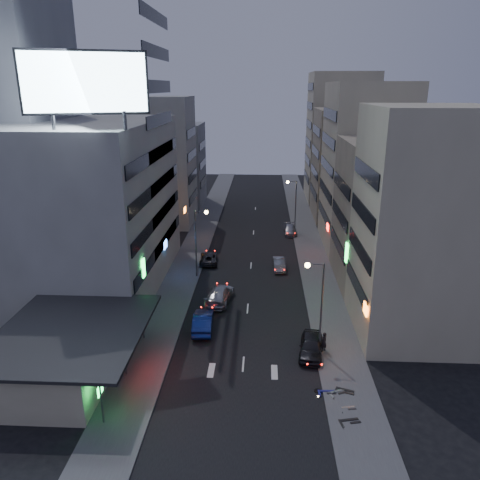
# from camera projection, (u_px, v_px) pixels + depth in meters

# --- Properties ---
(ground) EXTENTS (180.00, 180.00, 0.00)m
(ground) POSITION_uv_depth(u_px,v_px,m) (241.00, 395.00, 34.07)
(ground) COLOR black
(ground) RESTS_ON ground
(sidewalk_left) EXTENTS (4.00, 120.00, 0.12)m
(sidewalk_left) POSITION_uv_depth(u_px,v_px,m) (192.00, 253.00, 62.90)
(sidewalk_left) COLOR #4C4C4F
(sidewalk_left) RESTS_ON ground
(sidewalk_right) EXTENTS (4.00, 120.00, 0.12)m
(sidewalk_right) POSITION_uv_depth(u_px,v_px,m) (312.00, 255.00, 62.13)
(sidewalk_right) COLOR #4C4C4F
(sidewalk_right) RESTS_ON ground
(food_court) EXTENTS (11.00, 13.00, 3.88)m
(food_court) POSITION_uv_depth(u_px,v_px,m) (62.00, 351.00, 36.02)
(food_court) COLOR beige
(food_court) RESTS_ON ground
(white_building) EXTENTS (14.00, 24.00, 18.00)m
(white_building) POSITION_uv_depth(u_px,v_px,m) (95.00, 206.00, 51.06)
(white_building) COLOR #A8A8A4
(white_building) RESTS_ON ground
(grey_tower) EXTENTS (10.00, 14.00, 34.00)m
(grey_tower) POSITION_uv_depth(u_px,v_px,m) (17.00, 128.00, 51.84)
(grey_tower) COLOR gray
(grey_tower) RESTS_ON ground
(shophouse_near) EXTENTS (10.00, 11.00, 20.00)m
(shophouse_near) POSITION_uv_depth(u_px,v_px,m) (421.00, 226.00, 40.19)
(shophouse_near) COLOR beige
(shophouse_near) RESTS_ON ground
(shophouse_mid) EXTENTS (11.00, 12.00, 16.00)m
(shophouse_mid) POSITION_uv_depth(u_px,v_px,m) (390.00, 214.00, 51.70)
(shophouse_mid) COLOR tan
(shophouse_mid) RESTS_ON ground
(shophouse_far) EXTENTS (10.00, 14.00, 22.00)m
(shophouse_far) POSITION_uv_depth(u_px,v_px,m) (364.00, 168.00, 63.12)
(shophouse_far) COLOR beige
(shophouse_far) RESTS_ON ground
(far_left_a) EXTENTS (11.00, 10.00, 20.00)m
(far_left_a) POSITION_uv_depth(u_px,v_px,m) (158.00, 162.00, 74.40)
(far_left_a) COLOR #A8A8A4
(far_left_a) RESTS_ON ground
(far_left_b) EXTENTS (12.00, 10.00, 15.00)m
(far_left_b) POSITION_uv_depth(u_px,v_px,m) (171.00, 165.00, 87.53)
(far_left_b) COLOR gray
(far_left_b) RESTS_ON ground
(far_right_a) EXTENTS (11.00, 12.00, 18.00)m
(far_right_a) POSITION_uv_depth(u_px,v_px,m) (348.00, 165.00, 77.96)
(far_right_a) COLOR tan
(far_right_a) RESTS_ON ground
(far_right_b) EXTENTS (12.00, 12.00, 24.00)m
(far_right_b) POSITION_uv_depth(u_px,v_px,m) (340.00, 138.00, 90.28)
(far_right_b) COLOR beige
(far_right_b) RESTS_ON ground
(billboard) EXTENTS (9.52, 3.75, 6.20)m
(billboard) POSITION_uv_depth(u_px,v_px,m) (85.00, 83.00, 37.40)
(billboard) COLOR #595B60
(billboard) RESTS_ON white_building
(street_lamp_right_near) EXTENTS (1.60, 0.44, 8.02)m
(street_lamp_right_near) POSITION_uv_depth(u_px,v_px,m) (317.00, 295.00, 37.81)
(street_lamp_right_near) COLOR #595B60
(street_lamp_right_near) RESTS_ON sidewalk_right
(street_lamp_left) EXTENTS (1.60, 0.44, 8.02)m
(street_lamp_left) POSITION_uv_depth(u_px,v_px,m) (199.00, 234.00, 53.56)
(street_lamp_left) COLOR #595B60
(street_lamp_left) RESTS_ON sidewalk_left
(street_lamp_right_far) EXTENTS (1.60, 0.44, 8.02)m
(street_lamp_right_far) POSITION_uv_depth(u_px,v_px,m) (293.00, 199.00, 70.07)
(street_lamp_right_far) COLOR #595B60
(street_lamp_right_far) RESTS_ON sidewalk_right
(parked_car_right_near) EXTENTS (2.52, 4.91, 1.60)m
(parked_car_right_near) POSITION_uv_depth(u_px,v_px,m) (311.00, 346.00, 39.01)
(parked_car_right_near) COLOR #232327
(parked_car_right_near) RESTS_ON ground
(parked_car_right_mid) EXTENTS (1.61, 4.09, 1.33)m
(parked_car_right_mid) POSITION_uv_depth(u_px,v_px,m) (279.00, 264.00, 57.36)
(parked_car_right_mid) COLOR gray
(parked_car_right_mid) RESTS_ON ground
(parked_car_left) EXTENTS (2.50, 4.82, 1.30)m
(parked_car_left) POSITION_uv_depth(u_px,v_px,m) (209.00, 258.00, 59.43)
(parked_car_left) COLOR #2A2A30
(parked_car_left) RESTS_ON ground
(parked_car_right_far) EXTENTS (1.99, 4.58, 1.31)m
(parked_car_right_far) POSITION_uv_depth(u_px,v_px,m) (290.00, 230.00, 71.13)
(parked_car_right_far) COLOR gray
(parked_car_right_far) RESTS_ON ground
(road_car_blue) EXTENTS (1.99, 5.05, 1.64)m
(road_car_blue) POSITION_uv_depth(u_px,v_px,m) (203.00, 321.00, 43.04)
(road_car_blue) COLOR navy
(road_car_blue) RESTS_ON ground
(road_car_silver) EXTENTS (3.00, 5.90, 1.64)m
(road_car_silver) POSITION_uv_depth(u_px,v_px,m) (220.00, 295.00, 48.59)
(road_car_silver) COLOR #AAADB2
(road_car_silver) RESTS_ON ground
(person) EXTENTS (0.76, 0.73, 1.75)m
(person) POSITION_uv_depth(u_px,v_px,m) (324.00, 342.00, 39.25)
(person) COLOR black
(person) RESTS_ON sidewalk_right
(scooter_black_a) EXTENTS (1.11, 2.15, 1.26)m
(scooter_black_a) POSITION_uv_depth(u_px,v_px,m) (358.00, 410.00, 31.38)
(scooter_black_a) COLOR black
(scooter_black_a) RESTS_ON sidewalk_right
(scooter_silver_a) EXTENTS (0.80, 1.69, 0.99)m
(scooter_silver_a) POSITION_uv_depth(u_px,v_px,m) (355.00, 400.00, 32.60)
(scooter_silver_a) COLOR #A3A4AB
(scooter_silver_a) RESTS_ON sidewalk_right
(scooter_blue) EXTENTS (0.69, 1.90, 1.15)m
(scooter_blue) POSITION_uv_depth(u_px,v_px,m) (335.00, 383.00, 34.25)
(scooter_blue) COLOR navy
(scooter_blue) RESTS_ON sidewalk_right
(scooter_black_b) EXTENTS (1.35, 2.15, 1.25)m
(scooter_black_b) POSITION_uv_depth(u_px,v_px,m) (356.00, 384.00, 34.11)
(scooter_black_b) COLOR black
(scooter_black_b) RESTS_ON sidewalk_right
(scooter_silver_b) EXTENTS (1.39, 2.09, 1.22)m
(scooter_silver_b) POSITION_uv_depth(u_px,v_px,m) (344.00, 381.00, 34.43)
(scooter_silver_b) COLOR #A3A5AA
(scooter_silver_b) RESTS_ON sidewalk_right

